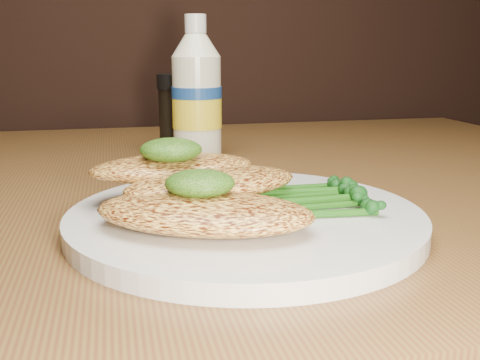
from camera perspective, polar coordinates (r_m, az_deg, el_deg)
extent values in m
cylinder|color=silver|center=(0.45, 0.55, -4.00)|extent=(0.28, 0.28, 0.01)
ellipsoid|color=#F6BA4E|center=(0.40, -3.68, -3.30)|extent=(0.18, 0.14, 0.03)
ellipsoid|color=#F6BA4E|center=(0.45, -2.83, -0.36)|extent=(0.16, 0.11, 0.02)
ellipsoid|color=#F6BA4E|center=(0.48, -6.84, 1.26)|extent=(0.14, 0.08, 0.02)
ellipsoid|color=black|center=(0.40, -4.10, -0.32)|extent=(0.06, 0.06, 0.02)
ellipsoid|color=black|center=(0.46, -7.05, 3.06)|extent=(0.06, 0.06, 0.02)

